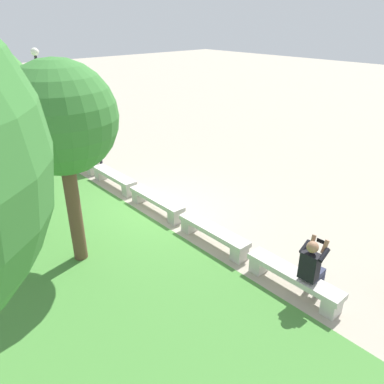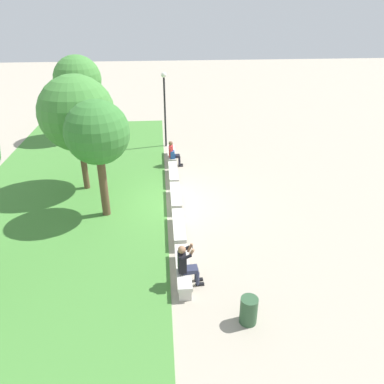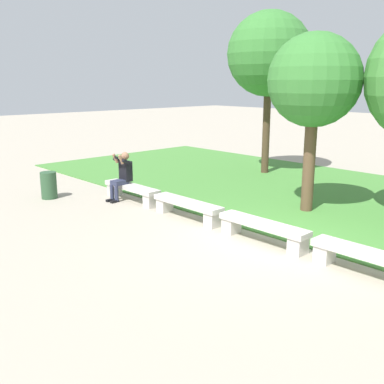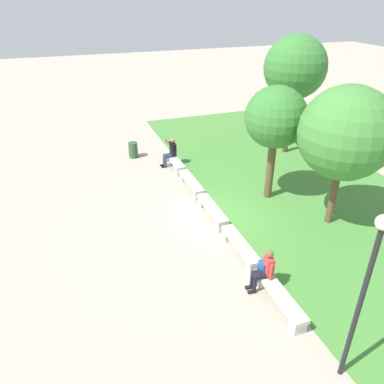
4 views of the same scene
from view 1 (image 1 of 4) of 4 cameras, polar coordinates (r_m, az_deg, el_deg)
name	(u,v)px [view 1 (image 1 of 4)]	position (r m, az deg, el deg)	size (l,w,h in m)	color
ground_plane	(157,211)	(10.64, -5.41, -2.89)	(80.00, 80.00, 0.00)	#A89E8C
bench_main	(293,278)	(7.85, 15.17, -12.55)	(2.06, 0.40, 0.45)	beige
bench_near	(213,233)	(8.99, 3.22, -6.29)	(2.06, 0.40, 0.45)	beige
bench_mid	(156,201)	(10.50, -5.48, -1.44)	(2.06, 0.40, 0.45)	beige
bench_far	(114,178)	(12.24, -11.82, 2.14)	(2.06, 0.40, 0.45)	beige
bench_end	(81,159)	(14.13, -16.54, 4.79)	(2.06, 0.40, 0.45)	beige
person_photographer	(312,266)	(7.54, 17.85, -10.64)	(0.49, 0.74, 1.32)	black
person_distant	(91,154)	(13.43, -15.12, 5.57)	(0.48, 0.69, 1.26)	black
backpack	(92,157)	(13.34, -14.99, 5.24)	(0.28, 0.24, 0.43)	#234C8C
tree_behind_wall	(61,120)	(7.72, -19.39, 10.30)	(2.23, 2.23, 4.35)	brown
lamp_post	(41,88)	(15.40, -22.05, 14.53)	(0.28, 0.28, 3.98)	black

